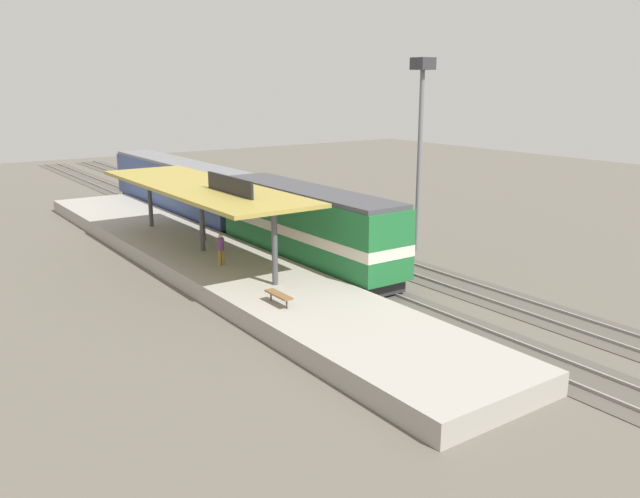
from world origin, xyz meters
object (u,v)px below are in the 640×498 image
Objects in this scene: platform_bench at (279,295)px; person_walking at (221,248)px; passenger_carriage_single at (179,188)px; person_waiting at (203,225)px; light_mast at (421,115)px; locomotive at (307,227)px.

platform_bench is 0.99× the size of person_walking.
passenger_carriage_single reaches higher than person_walking.
person_walking is (0.84, 7.13, 0.51)m from platform_bench.
person_waiting is (2.45, 12.80, 0.51)m from platform_bench.
light_mast reaches higher than platform_bench.
person_waiting and person_walking have the same top height.
platform_bench is 0.15× the size of light_mast.
locomotive is at bearing 175.25° from light_mast.
person_waiting is at bearing 120.03° from locomotive.
platform_bench is at bearing -132.06° from locomotive.
person_walking reaches higher than platform_bench.
light_mast is (13.80, 6.00, 7.05)m from platform_bench.
locomotive is at bearing -90.00° from passenger_carriage_single.
passenger_carriage_single is (0.00, 18.00, -0.10)m from locomotive.
locomotive reaches higher than person_walking.
light_mast reaches higher than person_waiting.
person_waiting is at bearing -106.69° from passenger_carriage_single.
passenger_carriage_single is 21.11m from light_mast.
person_walking is (-5.16, 0.48, -0.56)m from locomotive.
platform_bench is at bearing -156.49° from light_mast.
platform_bench is 7.20m from person_walking.
passenger_carriage_single reaches higher than platform_bench.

